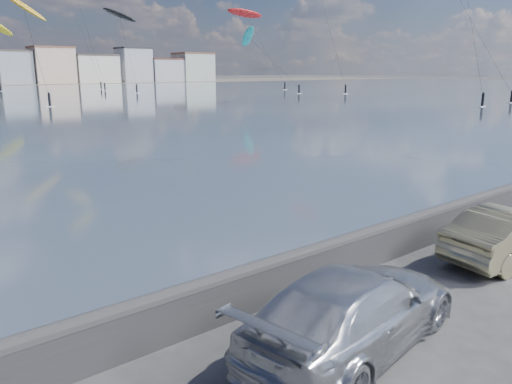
{
  "coord_description": "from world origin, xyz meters",
  "views": [
    {
      "loc": [
        -6.36,
        -5.03,
        5.07
      ],
      "look_at": [
        1.0,
        4.0,
        2.2
      ],
      "focal_mm": 35.0,
      "sensor_mm": 36.0,
      "label": 1
    }
  ],
  "objects": [
    {
      "name": "kitesurfer_4",
      "position": [
        78.79,
        103.98,
        19.25
      ],
      "size": [
        10.92,
        15.27,
        21.09
      ],
      "color": "red",
      "rests_on": "ground"
    },
    {
      "name": "kitesurfer_16",
      "position": [
        17.74,
        82.73,
        14.58
      ],
      "size": [
        7.55,
        17.9,
        17.6
      ],
      "color": "#BF8C19",
      "rests_on": "ground"
    },
    {
      "name": "car_silver",
      "position": [
        0.34,
        0.35,
        0.77
      ],
      "size": [
        5.6,
        3.01,
        1.54
      ],
      "primitive_type": "imported",
      "rotation": [
        0.0,
        0.0,
        1.74
      ],
      "color": "silver",
      "rests_on": "ground"
    },
    {
      "name": "kitesurfer_17",
      "position": [
        45.49,
        108.29,
        17.13
      ],
      "size": [
        6.2,
        16.28,
        19.9
      ],
      "color": "black",
      "rests_on": "ground"
    },
    {
      "name": "ground",
      "position": [
        0.0,
        0.0,
        0.0
      ],
      "size": [
        700.0,
        700.0,
        0.0
      ],
      "primitive_type": "plane",
      "color": "#333335",
      "rests_on": "ground"
    },
    {
      "name": "kitesurfer_15",
      "position": [
        66.75,
        87.22,
        12.08
      ],
      "size": [
        5.92,
        17.92,
        14.7
      ],
      "color": "#19BFBF",
      "rests_on": "ground"
    },
    {
      "name": "seawall",
      "position": [
        0.0,
        2.7,
        0.58
      ],
      "size": [
        400.0,
        0.36,
        1.08
      ],
      "color": "#28282B",
      "rests_on": "ground"
    }
  ]
}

